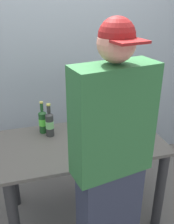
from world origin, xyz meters
The scene contains 8 objects.
ground_plane centered at (0.00, 0.00, 0.00)m, with size 8.00×8.00×0.00m, color slate.
desk centered at (0.00, 0.00, 0.59)m, with size 1.28×0.71×0.77m.
laptop centered at (0.16, 0.06, 0.83)m, with size 0.33×0.28×0.25m.
beer_bottle_green centered at (-0.23, 0.16, 0.89)m, with size 0.07×0.07×0.28m.
beer_bottle_amber centered at (-0.28, 0.23, 0.88)m, with size 0.07×0.07×0.28m.
person_figure centered at (0.03, -0.56, 0.89)m, with size 0.48×0.30×1.76m.
coffee_mug centered at (0.50, 0.25, 0.82)m, with size 0.12×0.08×0.09m.
back_wall centered at (0.00, 0.88, 1.30)m, with size 6.00×0.10×2.60m, color #99A3AD.
Camera 1 is at (-0.45, -1.73, 1.86)m, focal length 41.89 mm.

